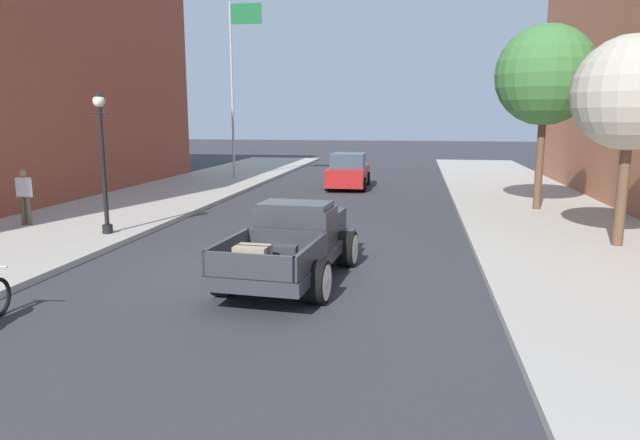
# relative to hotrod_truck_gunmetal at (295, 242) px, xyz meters

# --- Properties ---
(ground_plane) EXTENTS (140.00, 140.00, 0.00)m
(ground_plane) POSITION_rel_hotrod_truck_gunmetal_xyz_m (-0.57, 0.67, -0.75)
(ground_plane) COLOR #333338
(sidewalk_right) EXTENTS (5.50, 64.00, 0.15)m
(sidewalk_right) POSITION_rel_hotrod_truck_gunmetal_xyz_m (6.68, 0.67, -0.68)
(sidewalk_right) COLOR #ADA89E
(sidewalk_right) RESTS_ON ground
(hotrod_truck_gunmetal) EXTENTS (2.44, 5.03, 1.58)m
(hotrod_truck_gunmetal) POSITION_rel_hotrod_truck_gunmetal_xyz_m (0.00, 0.00, 0.00)
(hotrod_truck_gunmetal) COLOR #333338
(hotrod_truck_gunmetal) RESTS_ON ground
(car_background_red) EXTENTS (1.93, 4.33, 1.65)m
(car_background_red) POSITION_rel_hotrod_truck_gunmetal_xyz_m (-0.71, 15.36, 0.01)
(car_background_red) COLOR #AD1E1E
(car_background_red) RESTS_ON ground
(pedestrian_sidewalk_left) EXTENTS (0.53, 0.22, 1.65)m
(pedestrian_sidewalk_left) POSITION_rel_hotrod_truck_gunmetal_xyz_m (-9.00, 3.61, 0.33)
(pedestrian_sidewalk_left) COLOR brown
(pedestrian_sidewalk_left) RESTS_ON sidewalk_left
(street_lamp_near) EXTENTS (0.50, 0.32, 3.85)m
(street_lamp_near) POSITION_rel_hotrod_truck_gunmetal_xyz_m (-5.94, 2.84, 1.63)
(street_lamp_near) COLOR black
(street_lamp_near) RESTS_ON sidewalk_left
(flagpole) EXTENTS (1.74, 0.16, 9.16)m
(flagpole) POSITION_rel_hotrod_truck_gunmetal_xyz_m (-6.93, 17.72, 5.02)
(flagpole) COLOR #B2B2B7
(flagpole) RESTS_ON sidewalk_left
(street_tree_nearest) EXTENTS (2.76, 2.76, 5.14)m
(street_tree_nearest) POSITION_rel_hotrod_truck_gunmetal_xyz_m (7.52, 3.62, 3.13)
(street_tree_nearest) COLOR brown
(street_tree_nearest) RESTS_ON sidewalk_right
(street_tree_second) EXTENTS (3.36, 3.36, 6.26)m
(street_tree_second) POSITION_rel_hotrod_truck_gunmetal_xyz_m (6.68, 9.31, 3.95)
(street_tree_second) COLOR brown
(street_tree_second) RESTS_ON sidewalk_right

